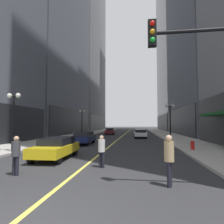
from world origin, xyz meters
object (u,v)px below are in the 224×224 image
street_lamp_left_near (13,109)px  car_maroon (110,131)px  pedestrian_in_white_shirt (102,149)px  street_lamp_left_far (82,117)px  car_white (140,133)px  fire_hydrant_right (193,146)px  street_lamp_right_mid (170,114)px  car_yellow (56,147)px  traffic_light_near_right (222,74)px  pedestrian_with_orange_bag (16,153)px  pedestrian_in_tan_trench (169,156)px  car_navy (84,137)px

street_lamp_left_near → car_maroon: bearing=82.1°
pedestrian_in_white_shirt → street_lamp_left_far: (-7.31, 20.83, 2.34)m
car_white → fire_hydrant_right: (3.85, -13.96, -0.32)m
street_lamp_right_mid → car_yellow: bearing=-127.8°
car_white → traffic_light_near_right: size_ratio=0.82×
pedestrian_with_orange_bag → pedestrian_in_white_shirt: pedestrian_with_orange_bag is taller
car_white → car_maroon: bearing=124.5°
car_yellow → pedestrian_with_orange_bag: bearing=-91.3°
street_lamp_left_far → pedestrian_in_white_shirt: bearing=-70.7°
car_maroon → street_lamp_right_mid: (9.27, -15.62, 2.54)m
traffic_light_near_right → pedestrian_in_tan_trench: bearing=162.1°
traffic_light_near_right → street_lamp_right_mid: 16.19m
car_maroon → pedestrian_in_tan_trench: size_ratio=2.35×
street_lamp_right_mid → pedestrian_in_tan_trench: bearing=-99.6°
pedestrian_in_tan_trench → street_lamp_left_near: 11.99m
car_navy → street_lamp_right_mid: street_lamp_right_mid is taller
car_white → street_lamp_right_mid: 8.16m
traffic_light_near_right → car_maroon: bearing=104.5°
pedestrian_in_tan_trench → traffic_light_near_right: size_ratio=0.31×
car_yellow → pedestrian_in_white_shirt: (3.22, -1.91, 0.20)m
car_yellow → fire_hydrant_right: 10.17m
car_yellow → car_white: bearing=73.6°
pedestrian_in_tan_trench → street_lamp_left_far: 25.52m
car_maroon → street_lamp_left_far: street_lamp_left_far is taller
pedestrian_in_white_shirt → pedestrian_in_tan_trench: 3.78m
street_lamp_left_far → pedestrian_with_orange_bag: bearing=-80.0°
car_maroon → pedestrian_in_white_shirt: (3.78, -28.78, 0.20)m
pedestrian_with_orange_bag → car_maroon: bearing=90.9°
car_white → car_maroon: 10.46m
pedestrian_in_white_shirt → street_lamp_left_near: street_lamp_left_near is taller
pedestrian_in_white_shirt → street_lamp_left_far: size_ratio=0.36×
street_lamp_right_mid → street_lamp_left_far: bearing=149.1°
car_maroon → fire_hydrant_right: bearing=-66.6°
car_white → street_lamp_left_near: (-9.45, -16.67, 2.54)m
pedestrian_with_orange_bag → street_lamp_left_far: (-4.00, 22.71, 2.31)m
car_yellow → pedestrian_in_tan_trench: bearing=-35.8°
car_yellow → traffic_light_near_right: bearing=-32.6°
car_navy → pedestrian_with_orange_bag: size_ratio=2.60×
car_maroon → street_lamp_left_far: (-3.53, -7.95, 2.54)m
car_maroon → pedestrian_in_tan_trench: pedestrian_in_tan_trench is taller
car_yellow → pedestrian_with_orange_bag: (-0.09, -3.78, 0.23)m
traffic_light_near_right → pedestrian_with_orange_bag: bearing=171.9°
car_navy → car_white: bearing=58.8°
pedestrian_in_white_shirt → street_lamp_left_far: bearing=109.3°
fire_hydrant_right → pedestrian_in_tan_trench: bearing=-109.9°
car_maroon → pedestrian_in_white_shirt: size_ratio=2.63×
traffic_light_near_right → fire_hydrant_right: 9.90m
pedestrian_in_tan_trench → fire_hydrant_right: bearing=70.1°
pedestrian_in_tan_trench → car_maroon: bearing=102.0°
car_maroon → street_lamp_right_mid: street_lamp_right_mid is taller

